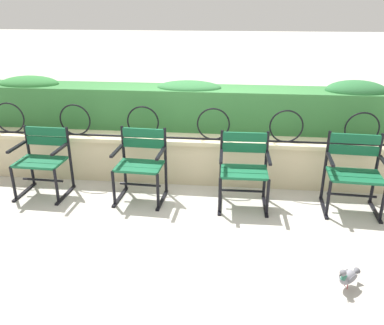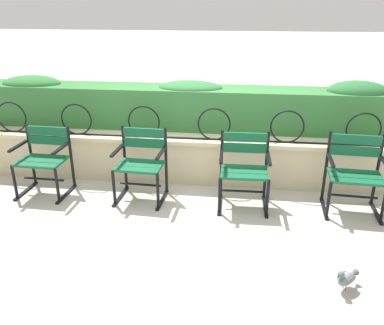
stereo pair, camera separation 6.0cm
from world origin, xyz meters
TOP-DOWN VIEW (x-y plane):
  - ground_plane at (0.00, 0.00)m, footprint 60.00×60.00m
  - stone_wall at (0.00, 0.78)m, footprint 8.43×0.41m
  - iron_arch_fence at (-0.22, 0.70)m, footprint 7.87×0.02m
  - hedge_row at (-0.01, 1.24)m, footprint 8.26×0.57m
  - park_chair_leftmost at (-1.87, 0.21)m, footprint 0.61×0.54m
  - park_chair_centre_left at (-0.63, 0.21)m, footprint 0.60×0.55m
  - park_chair_centre_right at (0.59, 0.18)m, footprint 0.58×0.53m
  - park_chair_rightmost at (1.83, 0.20)m, footprint 0.64×0.55m
  - pigeon_near_chairs at (1.46, -1.25)m, footprint 0.23×0.23m

SIDE VIEW (x-z plane):
  - ground_plane at x=0.00m, z-range 0.00..0.00m
  - pigeon_near_chairs at x=1.46m, z-range 0.00..0.22m
  - stone_wall at x=0.00m, z-range 0.00..0.61m
  - park_chair_leftmost at x=-1.87m, z-range 0.04..0.86m
  - park_chair_centre_left at x=-0.63m, z-range 0.03..0.89m
  - park_chair_centre_right at x=0.59m, z-range 0.03..0.89m
  - park_chair_rightmost at x=1.83m, z-range 0.03..0.91m
  - iron_arch_fence at x=-0.22m, z-range 0.58..1.00m
  - hedge_row at x=-0.01m, z-range 0.56..1.26m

